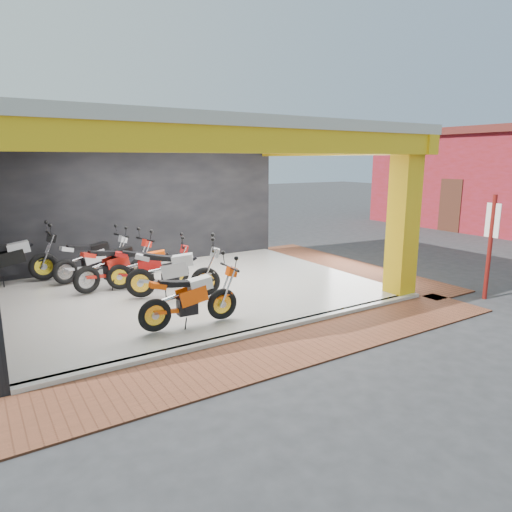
{
  "coord_description": "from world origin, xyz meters",
  "views": [
    {
      "loc": [
        -4.21,
        -7.33,
        3.01
      ],
      "look_at": [
        1.1,
        1.03,
        0.9
      ],
      "focal_mm": 32.0,
      "sensor_mm": 36.0,
      "label": 1
    }
  ],
  "objects": [
    {
      "name": "header_beam_right",
      "position": [
        4.0,
        2.0,
        3.3
      ],
      "size": [
        0.3,
        6.4,
        0.4
      ],
      "primitive_type": "cube",
      "color": "yellow",
      "rests_on": "corner_column"
    },
    {
      "name": "moto_row_d",
      "position": [
        -1.15,
        4.08,
        0.71
      ],
      "size": [
        2.11,
        1.1,
        1.22
      ],
      "primitive_type": null,
      "rotation": [
        0.0,
        0.0,
        0.19
      ],
      "color": "#AFB1B7",
      "rests_on": "showroom_floor"
    },
    {
      "name": "paver_front",
      "position": [
        0.0,
        -1.8,
        0.01
      ],
      "size": [
        9.0,
        1.4,
        0.03
      ],
      "primitive_type": "cube",
      "color": "brown",
      "rests_on": "ground"
    },
    {
      "name": "showroom_ceiling",
      "position": [
        0.0,
        2.0,
        3.6
      ],
      "size": [
        8.4,
        6.4,
        0.2
      ],
      "primitive_type": "cube",
      "color": "beige",
      "rests_on": "corner_column"
    },
    {
      "name": "moto_row_a",
      "position": [
        -0.07,
        1.22,
        0.75
      ],
      "size": [
        2.24,
        1.65,
        1.29
      ],
      "primitive_type": null,
      "rotation": [
        0.0,
        0.0,
        -0.47
      ],
      "color": "#9A9CA2",
      "rests_on": "showroom_floor"
    },
    {
      "name": "paver_right",
      "position": [
        4.8,
        2.0,
        0.01
      ],
      "size": [
        1.4,
        7.0,
        0.03
      ],
      "primitive_type": "cube",
      "color": "brown",
      "rests_on": "ground"
    },
    {
      "name": "floor_kerb",
      "position": [
        0.0,
        -1.02,
        0.05
      ],
      "size": [
        8.0,
        0.2,
        0.1
      ],
      "primitive_type": "cube",
      "color": "white",
      "rests_on": "ground"
    },
    {
      "name": "ground",
      "position": [
        0.0,
        0.0,
        0.0
      ],
      "size": [
        80.0,
        80.0,
        0.0
      ],
      "primitive_type": "plane",
      "color": "#2D2D30",
      "rests_on": "ground"
    },
    {
      "name": "moto_row_e",
      "position": [
        -2.8,
        4.5,
        0.79
      ],
      "size": [
        2.26,
        0.85,
        1.38
      ],
      "primitive_type": null,
      "rotation": [
        0.0,
        0.0,
        -0.01
      ],
      "color": "black",
      "rests_on": "showroom_floor"
    },
    {
      "name": "header_beam_front",
      "position": [
        0.0,
        -1.0,
        3.3
      ],
      "size": [
        8.4,
        0.3,
        0.4
      ],
      "primitive_type": "cube",
      "color": "yellow",
      "rests_on": "corner_column"
    },
    {
      "name": "corner_column",
      "position": [
        3.75,
        -0.75,
        1.75
      ],
      "size": [
        0.5,
        0.5,
        3.5
      ],
      "primitive_type": "cube",
      "color": "yellow",
      "rests_on": "ground"
    },
    {
      "name": "moto_row_c",
      "position": [
        -0.31,
        2.25,
        0.69
      ],
      "size": [
        2.07,
        1.36,
        1.19
      ],
      "primitive_type": null,
      "rotation": [
        0.0,
        0.0,
        -0.37
      ],
      "color": "#B41413",
      "rests_on": "showroom_floor"
    },
    {
      "name": "showroom_floor",
      "position": [
        0.0,
        2.0,
        0.05
      ],
      "size": [
        8.0,
        6.0,
        0.1
      ],
      "primitive_type": "cube",
      "color": "white",
      "rests_on": "ground"
    },
    {
      "name": "moto_row_b",
      "position": [
        -0.88,
        3.06,
        0.73
      ],
      "size": [
        2.17,
        1.19,
        1.25
      ],
      "primitive_type": null,
      "rotation": [
        0.0,
        0.0,
        0.22
      ],
      "color": "red",
      "rests_on": "showroom_floor"
    },
    {
      "name": "signpost",
      "position": [
        5.2,
        -1.9,
        1.25
      ],
      "size": [
        0.09,
        0.32,
        2.28
      ],
      "rotation": [
        0.0,
        0.0,
        -0.05
      ],
      "color": "maroon",
      "rests_on": "ground"
    },
    {
      "name": "back_wall",
      "position": [
        0.0,
        5.1,
        1.75
      ],
      "size": [
        8.2,
        0.2,
        3.5
      ],
      "primitive_type": "cube",
      "color": "black",
      "rests_on": "ground"
    },
    {
      "name": "moto_hero",
      "position": [
        -0.46,
        -0.26,
        0.69
      ],
      "size": [
        1.98,
        0.82,
        1.19
      ],
      "primitive_type": null,
      "rotation": [
        0.0,
        0.0,
        -0.05
      ],
      "color": "#FB510A",
      "rests_on": "showroom_floor"
    }
  ]
}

